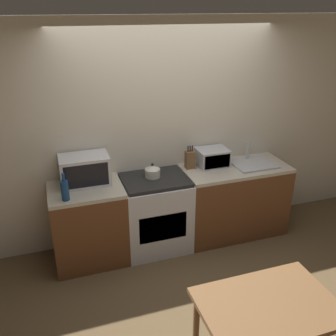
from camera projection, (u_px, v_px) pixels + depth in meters
ground_plane at (203, 288)px, 3.87m from camera, size 16.00×16.00×0.00m
wall_back at (166, 133)px, 4.41m from camera, size 10.00×0.06×2.60m
counter_left_run at (89, 224)px, 4.16m from camera, size 0.79×0.62×0.90m
counter_right_run at (233, 200)px, 4.68m from camera, size 1.28×0.62×0.90m
stove_range at (155, 213)px, 4.38m from camera, size 0.76×0.62×0.90m
kettle at (153, 171)px, 4.21m from camera, size 0.17×0.17×0.17m
microwave at (85, 170)px, 4.02m from camera, size 0.52×0.34×0.32m
bottle at (65, 190)px, 3.69m from camera, size 0.08×0.08×0.29m
knife_block at (190, 159)px, 4.43m from camera, size 0.11×0.09×0.28m
toaster_oven at (212, 157)px, 4.50m from camera, size 0.37×0.30×0.21m
sink_basin at (253, 163)px, 4.56m from camera, size 0.50×0.43×0.24m
dining_table at (268, 315)px, 2.67m from camera, size 0.98×0.67×0.76m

